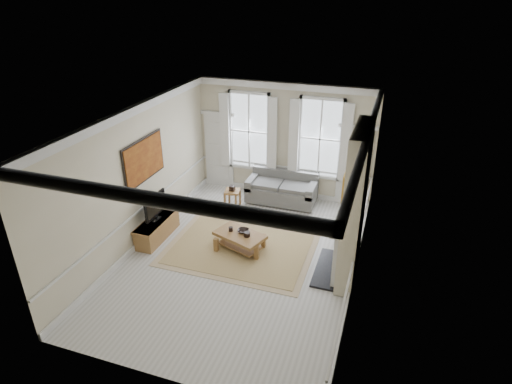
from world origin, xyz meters
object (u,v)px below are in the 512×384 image
(sofa, at_px, (282,190))
(coffee_table, at_px, (240,237))
(side_table, at_px, (232,194))
(tv_stand, at_px, (157,229))

(sofa, xyz_separation_m, coffee_table, (-0.29, -2.78, -0.01))
(side_table, xyz_separation_m, coffee_table, (0.98, -2.02, -0.04))
(sofa, distance_m, coffee_table, 2.80)
(tv_stand, bearing_deg, side_table, 61.39)
(sofa, bearing_deg, tv_stand, -129.88)
(coffee_table, xyz_separation_m, tv_stand, (-2.17, -0.16, -0.10))
(side_table, height_order, tv_stand, tv_stand)
(sofa, relative_size, coffee_table, 1.48)
(tv_stand, bearing_deg, coffee_table, 4.10)
(sofa, relative_size, tv_stand, 1.36)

